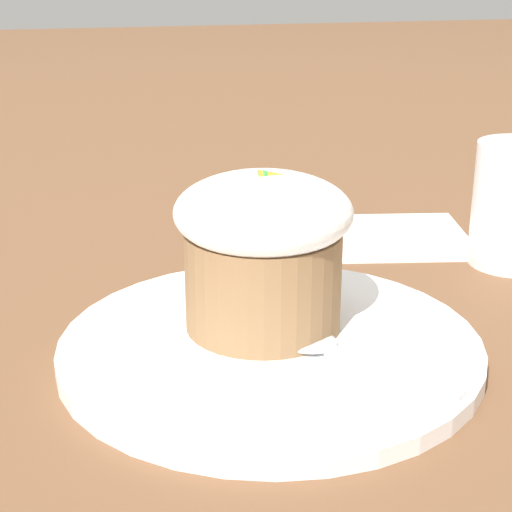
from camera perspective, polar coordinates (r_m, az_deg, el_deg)
The scene contains 5 objects.
ground_plane at distance 0.53m, azimuth 0.95°, elevation -6.66°, with size 4.00×4.00×0.00m, color brown.
dessert_plate at distance 0.53m, azimuth 0.95°, elevation -6.13°, with size 0.26×0.26×0.01m.
carrot_cake at distance 0.53m, azimuth 0.00°, elevation 0.55°, with size 0.11×0.11×0.10m.
spoon at distance 0.52m, azimuth 4.58°, elevation -6.06°, with size 0.10×0.11×0.01m.
paper_napkin at distance 0.74m, azimuth 8.53°, elevation 1.33°, with size 0.16×0.14×0.00m.
Camera 1 is at (-0.10, -0.46, 0.25)m, focal length 60.00 mm.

